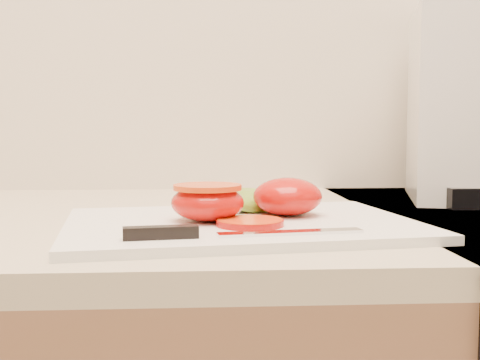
{
  "coord_description": "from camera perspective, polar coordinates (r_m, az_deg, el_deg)",
  "views": [
    {
      "loc": [
        -0.06,
        0.87,
        1.04
      ],
      "look_at": [
        -0.02,
        1.56,
        0.99
      ],
      "focal_mm": 45.0,
      "sensor_mm": 36.0,
      "label": 1
    }
  ],
  "objects": [
    {
      "name": "tomato_half_dome",
      "position": [
        0.72,
        4.52,
        -1.57
      ],
      "size": [
        0.08,
        0.08,
        0.05
      ],
      "primitive_type": "ellipsoid",
      "color": "red",
      "rests_on": "cutting_board"
    },
    {
      "name": "knife",
      "position": [
        0.58,
        -2.56,
        -5.0
      ],
      "size": [
        0.24,
        0.05,
        0.01
      ],
      "rotation": [
        0.0,
        0.0,
        0.14
      ],
      "color": "silver",
      "rests_on": "cutting_board"
    },
    {
      "name": "tomato_half_cut",
      "position": [
        0.68,
        -3.09,
        -2.0
      ],
      "size": [
        0.08,
        0.08,
        0.04
      ],
      "color": "red",
      "rests_on": "cutting_board"
    },
    {
      "name": "appliance",
      "position": [
        1.03,
        21.62,
        6.59
      ],
      "size": [
        0.26,
        0.29,
        0.3
      ],
      "primitive_type": "cube",
      "rotation": [
        0.0,
        0.0,
        -0.27
      ],
      "color": "white",
      "rests_on": "counter"
    },
    {
      "name": "cutting_board",
      "position": [
        0.69,
        0.05,
        -4.24
      ],
      "size": [
        0.42,
        0.33,
        0.01
      ],
      "primitive_type": "cube",
      "rotation": [
        0.0,
        0.0,
        0.14
      ],
      "color": "white",
      "rests_on": "counter"
    },
    {
      "name": "lettuce_leaf_0",
      "position": [
        0.77,
        1.12,
        -1.94
      ],
      "size": [
        0.13,
        0.13,
        0.02
      ],
      "primitive_type": "ellipsoid",
      "rotation": [
        0.0,
        0.0,
        0.9
      ],
      "color": "#7AA42B",
      "rests_on": "cutting_board"
    },
    {
      "name": "tomato_slice_0",
      "position": [
        0.65,
        0.95,
        -4.05
      ],
      "size": [
        0.07,
        0.07,
        0.01
      ],
      "primitive_type": "cylinder",
      "color": "#E04916",
      "rests_on": "cutting_board"
    }
  ]
}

